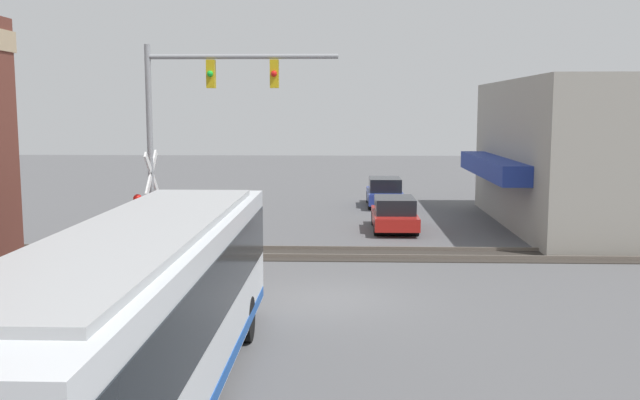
# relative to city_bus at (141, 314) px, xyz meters

# --- Properties ---
(ground_plane) EXTENTS (120.00, 120.00, 0.00)m
(ground_plane) POSITION_rel_city_bus_xyz_m (7.61, -2.80, -1.79)
(ground_plane) COLOR #565659
(shop_building) EXTENTS (13.78, 9.82, 6.35)m
(shop_building) POSITION_rel_city_bus_xyz_m (20.17, -14.58, 1.38)
(shop_building) COLOR gray
(shop_building) RESTS_ON ground
(city_bus) EXTENTS (12.44, 2.59, 3.23)m
(city_bus) POSITION_rel_city_bus_xyz_m (0.00, 0.00, 0.00)
(city_bus) COLOR silver
(city_bus) RESTS_ON ground
(traffic_signal_gantry) EXTENTS (0.42, 6.27, 7.18)m
(traffic_signal_gantry) POSITION_rel_city_bus_xyz_m (12.00, 1.46, 3.34)
(traffic_signal_gantry) COLOR gray
(traffic_signal_gantry) RESTS_ON ground
(crossing_signal) EXTENTS (1.41, 1.18, 3.81)m
(crossing_signal) POSITION_rel_city_bus_xyz_m (10.97, 2.79, 0.51)
(crossing_signal) COLOR gray
(crossing_signal) RESTS_ON ground
(rail_track_near) EXTENTS (2.60, 60.00, 0.15)m
(rail_track_near) POSITION_rel_city_bus_xyz_m (13.61, -2.80, -1.76)
(rail_track_near) COLOR #332D28
(rail_track_near) RESTS_ON ground
(parked_car_red) EXTENTS (4.24, 1.82, 1.43)m
(parked_car_red) POSITION_rel_city_bus_xyz_m (18.68, -5.40, -1.12)
(parked_car_red) COLOR #B21E19
(parked_car_red) RESTS_ON ground
(parked_car_blue) EXTENTS (4.29, 1.82, 1.53)m
(parked_car_blue) POSITION_rel_city_bus_xyz_m (26.29, -5.40, -1.09)
(parked_car_blue) COLOR navy
(parked_car_blue) RESTS_ON ground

